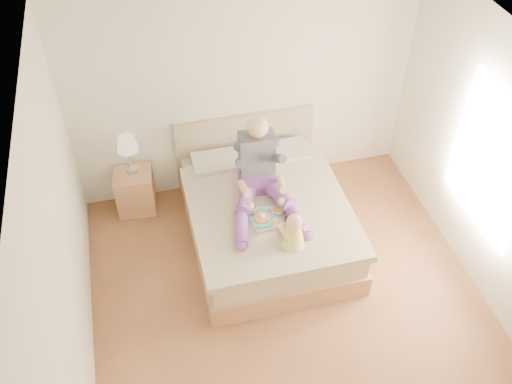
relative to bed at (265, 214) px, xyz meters
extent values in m
cube|color=brown|center=(0.00, -1.08, -0.32)|extent=(4.00, 4.20, 0.01)
cube|color=silver|center=(0.00, -1.08, 2.38)|extent=(4.00, 4.20, 0.02)
cube|color=white|center=(0.00, 1.02, 1.03)|extent=(4.00, 0.02, 2.70)
cube|color=white|center=(-2.00, -1.08, 1.03)|extent=(0.02, 4.20, 2.70)
cube|color=white|center=(2.00, -1.08, 1.03)|extent=(0.02, 4.20, 2.70)
cube|color=white|center=(1.99, -0.88, 1.08)|extent=(0.02, 1.30, 1.60)
cube|color=white|center=(1.98, -0.88, 1.08)|extent=(0.01, 1.18, 1.48)
cube|color=#A2724C|center=(0.00, -0.07, -0.18)|extent=(1.68, 2.13, 0.28)
cube|color=#BBAF8B|center=(0.00, -0.07, 0.08)|extent=(1.60, 2.05, 0.24)
cube|color=#BBAF8B|center=(0.00, -0.22, 0.25)|extent=(1.70, 1.80, 0.09)
cube|color=beige|center=(-0.38, 0.68, 0.27)|extent=(0.62, 0.40, 0.14)
cube|color=beige|center=(0.38, 0.68, 0.27)|extent=(0.62, 0.40, 0.14)
cube|color=tan|center=(0.00, 1.01, 0.18)|extent=(1.70, 0.08, 1.00)
cube|color=#A2724C|center=(-1.39, 0.80, -0.05)|extent=(0.48, 0.43, 0.54)
cylinder|color=silver|center=(-1.38, 0.85, 0.25)|extent=(0.13, 0.13, 0.04)
cylinder|color=silver|center=(-1.38, 0.85, 0.41)|extent=(0.03, 0.03, 0.28)
cone|color=beige|center=(-1.38, 0.85, 0.63)|extent=(0.24, 0.24, 0.18)
cube|color=#773C97|center=(-0.05, 0.16, 0.39)|extent=(0.41, 0.33, 0.19)
cube|color=#3E3D45|center=(-0.04, 0.23, 0.71)|extent=(0.39, 0.25, 0.50)
sphere|color=beige|center=(-0.04, 0.19, 1.09)|extent=(0.23, 0.23, 0.23)
cylinder|color=#773C97|center=(-0.23, -0.08, 0.38)|extent=(0.36, 0.56, 0.23)
cylinder|color=#773C97|center=(-0.37, -0.47, 0.36)|extent=(0.24, 0.50, 0.13)
sphere|color=#773C97|center=(-0.43, -0.70, 0.35)|extent=(0.12, 0.12, 0.12)
cylinder|color=#3E3D45|center=(-0.26, 0.09, 0.73)|extent=(0.14, 0.32, 0.26)
cylinder|color=beige|center=(-0.26, -0.11, 0.54)|extent=(0.09, 0.33, 0.17)
sphere|color=beige|center=(-0.24, -0.27, 0.44)|extent=(0.09, 0.09, 0.09)
cylinder|color=#773C97|center=(0.11, -0.10, 0.38)|extent=(0.31, 0.56, 0.23)
cylinder|color=#773C97|center=(0.21, -0.50, 0.36)|extent=(0.19, 0.49, 0.13)
sphere|color=#773C97|center=(0.24, -0.73, 0.35)|extent=(0.12, 0.12, 0.12)
cylinder|color=#3E3D45|center=(0.16, 0.07, 0.73)|extent=(0.11, 0.32, 0.26)
cylinder|color=beige|center=(0.14, -0.13, 0.54)|extent=(0.13, 0.33, 0.17)
sphere|color=beige|center=(0.10, -0.28, 0.44)|extent=(0.09, 0.09, 0.09)
cube|color=silver|center=(-0.04, -0.35, 0.30)|extent=(0.48, 0.40, 0.01)
cylinder|color=#3DB1AC|center=(-0.13, -0.36, 0.31)|extent=(0.26, 0.26, 0.01)
cylinder|color=#D38F46|center=(-0.13, -0.36, 0.33)|extent=(0.17, 0.17, 0.02)
cylinder|color=silver|center=(-0.20, -0.25, 0.35)|extent=(0.08, 0.08, 0.09)
torus|color=silver|center=(-0.15, -0.24, 0.35)|extent=(0.02, 0.06, 0.06)
cylinder|color=#936A48|center=(-0.20, -0.25, 0.39)|extent=(0.07, 0.07, 0.01)
cylinder|color=silver|center=(0.06, -0.27, 0.31)|extent=(0.14, 0.14, 0.01)
cube|color=#D38F46|center=(0.06, -0.27, 0.32)|extent=(0.09, 0.08, 0.02)
cylinder|color=silver|center=(-0.01, -0.45, 0.31)|extent=(0.14, 0.14, 0.01)
ellipsoid|color=red|center=(0.01, -0.46, 0.32)|extent=(0.04, 0.03, 0.01)
cylinder|color=white|center=(0.13, -0.27, 0.36)|extent=(0.07, 0.07, 0.11)
cylinder|color=gold|center=(0.13, -0.27, 0.36)|extent=(0.06, 0.06, 0.11)
cylinder|color=white|center=(0.12, -0.43, 0.32)|extent=(0.07, 0.07, 0.04)
cylinder|color=#49200A|center=(0.12, -0.43, 0.32)|extent=(0.06, 0.06, 0.03)
cone|color=#FDDB4F|center=(0.09, -0.75, 0.42)|extent=(0.24, 0.24, 0.26)
sphere|color=beige|center=(0.09, -0.75, 0.61)|extent=(0.16, 0.16, 0.16)
cylinder|color=beige|center=(0.03, -0.64, 0.34)|extent=(0.06, 0.18, 0.06)
sphere|color=beige|center=(0.01, -0.56, 0.34)|extent=(0.05, 0.05, 0.05)
cylinder|color=beige|center=(-0.01, -0.76, 0.47)|extent=(0.06, 0.13, 0.11)
cylinder|color=beige|center=(0.11, -0.63, 0.34)|extent=(0.11, 0.19, 0.06)
sphere|color=beige|center=(0.11, -0.54, 0.34)|extent=(0.05, 0.05, 0.05)
cylinder|color=beige|center=(0.18, -0.73, 0.47)|extent=(0.09, 0.14, 0.11)
camera|label=1|loc=(-1.20, -4.38, 4.57)|focal=40.00mm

